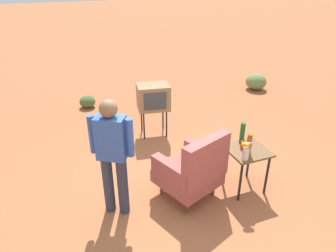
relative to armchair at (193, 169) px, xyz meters
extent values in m
plane|color=#A05B38|center=(0.08, -0.10, -0.50)|extent=(60.00, 60.00, 0.00)
cylinder|color=brown|center=(-0.12, -0.44, -0.39)|extent=(0.05, 0.05, 0.22)
cylinder|color=brown|center=(0.38, -0.25, -0.39)|extent=(0.05, 0.05, 0.22)
cylinder|color=brown|center=(-0.31, 0.06, -0.39)|extent=(0.05, 0.05, 0.22)
cylinder|color=brown|center=(0.19, 0.25, -0.39)|extent=(0.05, 0.05, 0.22)
cube|color=#9E4C47|center=(0.04, -0.09, -0.18)|extent=(0.98, 0.98, 0.20)
cube|color=#9E4C47|center=(-0.08, 0.20, 0.24)|extent=(0.77, 0.42, 0.64)
cube|color=#9E4C47|center=(-0.26, -0.21, 0.05)|extent=(0.37, 0.69, 0.26)
cube|color=#9E4C47|center=(0.34, 0.02, 0.05)|extent=(0.37, 0.69, 0.26)
cylinder|color=black|center=(-1.04, -0.16, -0.18)|extent=(0.04, 0.04, 0.65)
cylinder|color=black|center=(-0.59, -0.16, -0.18)|extent=(0.04, 0.04, 0.65)
cylinder|color=black|center=(-1.04, 0.29, -0.18)|extent=(0.04, 0.04, 0.65)
cylinder|color=black|center=(-0.59, 0.29, -0.18)|extent=(0.04, 0.04, 0.65)
cube|color=brown|center=(-0.82, 0.07, 0.16)|extent=(0.56, 0.56, 0.03)
cylinder|color=black|center=(0.12, -1.91, -0.22)|extent=(0.03, 0.03, 0.55)
cylinder|color=black|center=(-0.31, -1.83, -0.22)|extent=(0.03, 0.03, 0.55)
cylinder|color=black|center=(0.06, -2.26, -0.22)|extent=(0.03, 0.03, 0.55)
cylinder|color=black|center=(-0.37, -2.19, -0.22)|extent=(0.03, 0.03, 0.55)
cube|color=olive|center=(-0.12, -2.05, 0.29)|extent=(0.66, 0.53, 0.48)
cube|color=#383D3F|center=(-0.09, -1.83, 0.29)|extent=(0.42, 0.08, 0.34)
cylinder|color=#2D3347|center=(0.98, -0.09, -0.07)|extent=(0.14, 0.14, 0.86)
cylinder|color=#2D3347|center=(1.15, -0.19, -0.07)|extent=(0.14, 0.14, 0.86)
cube|color=#3356A8|center=(1.06, -0.14, 0.64)|extent=(0.42, 0.38, 0.56)
cylinder|color=#3356A8|center=(0.86, -0.01, 0.67)|extent=(0.09, 0.09, 0.50)
cylinder|color=#3356A8|center=(1.27, -0.27, 0.67)|extent=(0.09, 0.09, 0.50)
sphere|color=brown|center=(1.06, -0.14, 1.03)|extent=(0.22, 0.22, 0.22)
cylinder|color=#1E5623|center=(-0.84, -0.13, 0.34)|extent=(0.07, 0.07, 0.32)
cylinder|color=red|center=(-0.76, 0.02, 0.24)|extent=(0.07, 0.07, 0.12)
cylinder|color=brown|center=(-0.76, 0.15, 0.33)|extent=(0.07, 0.07, 0.30)
cylinder|color=silver|center=(-0.64, 0.27, 0.27)|extent=(0.09, 0.09, 0.18)
sphere|color=yellow|center=(-0.64, 0.27, 0.41)|extent=(0.07, 0.07, 0.07)
sphere|color=#E04C66|center=(-0.68, 0.28, 0.41)|extent=(0.07, 0.07, 0.07)
sphere|color=orange|center=(-0.60, 0.25, 0.41)|extent=(0.07, 0.07, 0.07)
ellipsoid|color=olive|center=(-3.54, -3.45, -0.29)|extent=(0.55, 0.55, 0.43)
ellipsoid|color=#475B33|center=(0.92, -3.87, -0.36)|extent=(0.37, 0.37, 0.28)
camera|label=1|loc=(1.61, 3.17, 2.49)|focal=33.20mm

